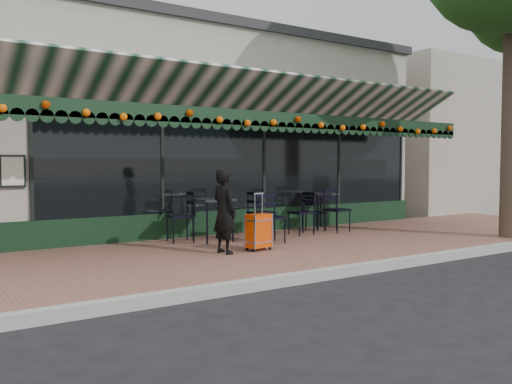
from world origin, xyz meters
TOP-DOWN VIEW (x-y plane):
  - ground at (0.00, 0.00)m, footprint 80.00×80.00m
  - sidewalk at (0.00, 2.00)m, footprint 18.00×4.00m
  - curb at (0.00, -0.08)m, footprint 18.00×0.16m
  - restaurant_building at (0.00, 7.84)m, footprint 12.00×9.60m
  - neighbor_building_right at (13.00, 8.00)m, footprint 12.00×8.00m
  - woman at (-0.86, 1.84)m, footprint 0.39×0.54m
  - suitcase at (-0.23, 1.77)m, footprint 0.47×0.32m
  - cafe_table_a at (2.66, 3.57)m, footprint 0.66×0.66m
  - cafe_table_b at (-0.34, 3.15)m, footprint 0.66×0.66m
  - chair_a_left at (1.67, 2.99)m, footprint 0.47×0.47m
  - chair_a_right at (2.40, 3.39)m, footprint 0.40×0.40m
  - chair_a_front at (2.59, 2.91)m, footprint 0.50×0.50m
  - chair_b_left at (-0.88, 3.44)m, footprint 0.55×0.55m
  - chair_b_right at (0.87, 3.28)m, footprint 0.49×0.49m
  - chair_b_front at (0.48, 2.40)m, footprint 0.51×0.51m

SIDE VIEW (x-z plane):
  - ground at x=0.00m, z-range 0.00..0.00m
  - sidewalk at x=0.00m, z-range 0.00..0.15m
  - curb at x=0.00m, z-range 0.00..0.15m
  - suitcase at x=-0.23m, z-range -0.01..0.96m
  - chair_a_right at x=2.40m, z-range 0.15..0.92m
  - chair_a_left at x=1.67m, z-range 0.15..1.05m
  - chair_b_front at x=0.48m, z-range 0.15..1.07m
  - chair_b_right at x=0.87m, z-range 0.15..1.08m
  - chair_a_front at x=2.59m, z-range 0.15..1.09m
  - chair_b_left at x=-0.88m, z-range 0.15..1.12m
  - woman at x=-0.86m, z-range 0.15..1.54m
  - cafe_table_a at x=2.66m, z-range 0.47..1.28m
  - cafe_table_b at x=-0.34m, z-range 0.47..1.29m
  - restaurant_building at x=0.00m, z-range 0.02..4.52m
  - neighbor_building_right at x=13.00m, z-range 0.00..4.80m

